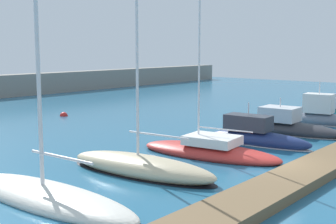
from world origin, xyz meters
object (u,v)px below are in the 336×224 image
(sailboat_ivory_third, at_px, (46,193))
(sailboat_sand_fourth, at_px, (141,165))
(motorboat_charcoal_seventh, at_px, (286,127))
(sailboat_red_fifth, at_px, (210,150))
(motorboat_slate_eighth, at_px, (321,116))
(motorboat_navy_sixth, at_px, (256,136))
(mooring_buoy_red, at_px, (64,116))

(sailboat_ivory_third, distance_m, sailboat_sand_fourth, 5.30)
(motorboat_charcoal_seventh, bearing_deg, sailboat_ivory_third, 84.42)
(sailboat_red_fifth, xyz_separation_m, motorboat_charcoal_seventh, (9.35, -0.20, 0.13))
(motorboat_charcoal_seventh, height_order, motorboat_slate_eighth, motorboat_slate_eighth)
(motorboat_charcoal_seventh, distance_m, motorboat_slate_eighth, 5.31)
(motorboat_navy_sixth, distance_m, motorboat_slate_eighth, 10.20)
(sailboat_ivory_third, relative_size, motorboat_charcoal_seventh, 2.33)
(sailboat_sand_fourth, distance_m, sailboat_red_fifth, 5.32)
(sailboat_sand_fourth, xyz_separation_m, sailboat_red_fifth, (5.30, -0.40, -0.11))
(sailboat_ivory_third, xyz_separation_m, sailboat_sand_fourth, (5.29, -0.25, 0.15))
(sailboat_red_fifth, bearing_deg, mooring_buoy_red, -19.79)
(sailboat_red_fifth, bearing_deg, motorboat_slate_eighth, -99.76)
(motorboat_charcoal_seventh, bearing_deg, motorboat_navy_sixth, 90.54)
(motorboat_navy_sixth, height_order, motorboat_slate_eighth, motorboat_slate_eighth)
(sailboat_ivory_third, height_order, motorboat_charcoal_seventh, sailboat_ivory_third)
(motorboat_navy_sixth, height_order, mooring_buoy_red, motorboat_navy_sixth)
(sailboat_sand_fourth, relative_size, motorboat_charcoal_seventh, 2.15)
(motorboat_navy_sixth, bearing_deg, sailboat_red_fifth, 79.42)
(motorboat_navy_sixth, xyz_separation_m, motorboat_charcoal_seventh, (4.91, 0.32, -0.11))
(sailboat_ivory_third, distance_m, mooring_buoy_red, 23.43)
(mooring_buoy_red, bearing_deg, sailboat_red_fifth, -102.71)
(sailboat_red_fifth, relative_size, motorboat_navy_sixth, 2.61)
(sailboat_sand_fourth, relative_size, mooring_buoy_red, 24.75)
(motorboat_slate_eighth, bearing_deg, motorboat_charcoal_seventh, 77.73)
(sailboat_ivory_third, xyz_separation_m, mooring_buoy_red, (14.83, 18.14, -0.28))
(sailboat_red_fifth, distance_m, motorboat_navy_sixth, 4.47)
(sailboat_red_fifth, distance_m, motorboat_charcoal_seventh, 9.35)
(sailboat_sand_fourth, bearing_deg, motorboat_navy_sixth, -101.21)
(sailboat_red_fifth, relative_size, motorboat_charcoal_seventh, 2.22)
(sailboat_sand_fourth, bearing_deg, sailboat_red_fifth, -100.12)
(sailboat_sand_fourth, distance_m, motorboat_charcoal_seventh, 14.67)
(sailboat_ivory_third, distance_m, motorboat_slate_eighth, 25.26)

